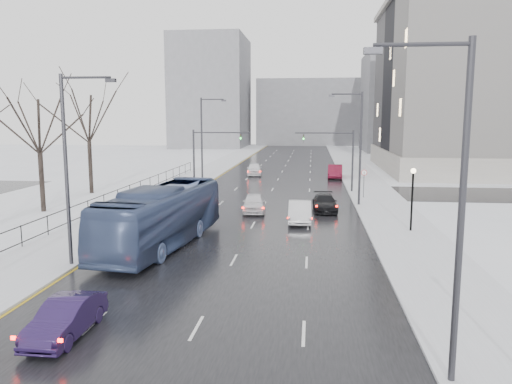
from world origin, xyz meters
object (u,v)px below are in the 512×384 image
(tree_park_d, at_px, (44,213))
(sedan_right_near, at_px, (300,212))
(bus, at_px, (162,216))
(tree_park_e, at_px, (92,194))
(streetlight_l_far, at_px, (204,136))
(streetlight_l_near, at_px, (70,161))
(sedan_center_far, at_px, (254,169))
(streetlight_r_near, at_px, (454,198))
(sedan_left_near, at_px, (66,318))
(no_uturn_sign, at_px, (364,175))
(mast_signal_right, at_px, (342,153))
(sedan_center_near, at_px, (254,203))
(lamppost_r_mid, at_px, (412,190))
(sedan_right_distant, at_px, (335,171))
(mast_signal_left, at_px, (204,152))
(streetlight_r_mid, at_px, (358,143))
(sedan_right_far, at_px, (325,203))

(tree_park_d, xyz_separation_m, sedan_right_near, (21.16, -1.54, 0.83))
(bus, bearing_deg, tree_park_e, 131.46)
(streetlight_l_far, bearing_deg, streetlight_l_near, -90.00)
(streetlight_l_far, xyz_separation_m, sedan_center_far, (4.67, 10.19, -4.75))
(tree_park_d, height_order, streetlight_r_near, streetlight_r_near)
(sedan_left_near, xyz_separation_m, sedan_center_far, (1.00, 50.36, 0.15))
(tree_park_d, height_order, no_uturn_sign, tree_park_d)
(mast_signal_right, xyz_separation_m, sedan_left_near, (-11.83, -36.17, -3.39))
(tree_park_d, height_order, sedan_right_near, tree_park_d)
(tree_park_d, xyz_separation_m, mast_signal_right, (25.13, 14.00, 4.11))
(sedan_center_near, distance_m, sedan_right_near, 5.25)
(lamppost_r_mid, relative_size, sedan_right_distant, 0.82)
(no_uturn_sign, relative_size, sedan_right_near, 0.57)
(tree_park_e, distance_m, no_uturn_sign, 27.50)
(mast_signal_left, xyz_separation_m, bus, (2.53, -23.43, -2.22))
(mast_signal_left, bearing_deg, sedan_left_near, -85.53)
(sedan_left_near, distance_m, sedan_center_far, 50.37)
(streetlight_r_near, relative_size, sedan_right_near, 2.10)
(streetlight_r_near, bearing_deg, tree_park_e, 127.79)
(tree_park_d, relative_size, sedan_center_far, 2.57)
(streetlight_r_near, distance_m, sedan_right_near, 23.46)
(streetlight_r_near, relative_size, streetlight_r_mid, 1.00)
(streetlight_l_near, bearing_deg, sedan_center_near, 64.42)
(streetlight_r_mid, distance_m, streetlight_l_near, 25.82)
(lamppost_r_mid, distance_m, sedan_right_far, 9.41)
(mast_signal_right, bearing_deg, streetlight_l_far, 165.52)
(streetlight_l_far, bearing_deg, tree_park_e, -141.43)
(mast_signal_right, bearing_deg, streetlight_r_near, -88.73)
(tree_park_e, height_order, sedan_center_near, tree_park_e)
(sedan_left_near, bearing_deg, tree_park_e, 113.32)
(streetlight_l_far, height_order, sedan_center_far, streetlight_l_far)
(streetlight_l_near, bearing_deg, streetlight_r_mid, 50.76)
(mast_signal_left, bearing_deg, sedan_center_far, 74.91)
(no_uturn_sign, distance_m, sedan_right_distant, 16.34)
(bus, xyz_separation_m, sedan_right_far, (10.14, 12.61, -1.15))
(sedan_left_near, bearing_deg, no_uturn_sign, 67.18)
(mast_signal_right, bearing_deg, streetlight_l_near, -118.96)
(sedan_left_near, bearing_deg, sedan_center_far, 89.11)
(tree_park_e, height_order, streetlight_l_near, streetlight_l_near)
(tree_park_e, bearing_deg, streetlight_r_near, -52.21)
(sedan_center_far, height_order, sedan_right_distant, sedan_right_distant)
(lamppost_r_mid, distance_m, sedan_center_far, 35.36)
(streetlight_l_near, bearing_deg, tree_park_e, 112.69)
(lamppost_r_mid, height_order, sedan_center_near, lamppost_r_mid)
(sedan_left_near, xyz_separation_m, bus, (-0.30, 12.74, 1.16))
(streetlight_l_near, distance_m, sedan_center_far, 42.71)
(sedan_left_near, distance_m, sedan_center_near, 24.52)
(lamppost_r_mid, bearing_deg, sedan_right_far, 128.29)
(tree_park_d, height_order, sedan_center_far, tree_park_d)
(sedan_right_far, bearing_deg, mast_signal_left, 136.65)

